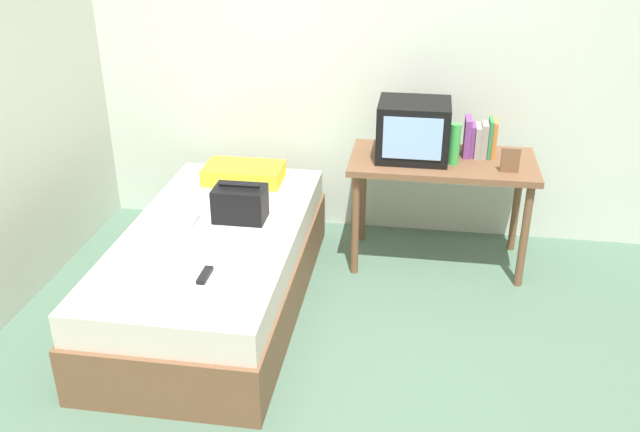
{
  "coord_description": "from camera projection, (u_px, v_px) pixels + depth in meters",
  "views": [
    {
      "loc": [
        0.34,
        -2.63,
        2.29
      ],
      "look_at": [
        -0.21,
        0.91,
        0.56
      ],
      "focal_mm": 38.78,
      "sensor_mm": 36.0,
      "label": 1
    }
  ],
  "objects": [
    {
      "name": "water_bottle",
      "position": [
        454.0,
        144.0,
        4.21
      ],
      "size": [
        0.07,
        0.07,
        0.26
      ],
      "primitive_type": "cylinder",
      "color": "green",
      "rests_on": "desk"
    },
    {
      "name": "ground_plane",
      "position": [
        334.0,
        401.0,
        3.39
      ],
      "size": [
        8.0,
        8.0,
        0.0
      ],
      "primitive_type": "plane",
      "color": "#4C6B56"
    },
    {
      "name": "handbag",
      "position": [
        240.0,
        203.0,
        4.02
      ],
      "size": [
        0.3,
        0.2,
        0.22
      ],
      "color": "black",
      "rests_on": "bed"
    },
    {
      "name": "magazine",
      "position": [
        169.0,
        263.0,
        3.58
      ],
      "size": [
        0.21,
        0.29,
        0.01
      ],
      "primitive_type": "cube",
      "color": "white",
      "rests_on": "bed"
    },
    {
      "name": "wall_back",
      "position": [
        377.0,
        48.0,
        4.6
      ],
      "size": [
        5.2,
        0.1,
        2.6
      ],
      "primitive_type": "cube",
      "color": "silver",
      "rests_on": "ground"
    },
    {
      "name": "pillow",
      "position": [
        244.0,
        173.0,
        4.56
      ],
      "size": [
        0.51,
        0.3,
        0.11
      ],
      "primitive_type": "cube",
      "color": "yellow",
      "rests_on": "bed"
    },
    {
      "name": "remote_dark",
      "position": [
        205.0,
        275.0,
        3.46
      ],
      "size": [
        0.04,
        0.16,
        0.02
      ],
      "primitive_type": "cube",
      "color": "black",
      "rests_on": "bed"
    },
    {
      "name": "book_row",
      "position": [
        479.0,
        139.0,
        4.34
      ],
      "size": [
        0.2,
        0.17,
        0.25
      ],
      "color": "#7A3D89",
      "rests_on": "desk"
    },
    {
      "name": "remote_silver",
      "position": [
        192.0,
        221.0,
        4.01
      ],
      "size": [
        0.04,
        0.14,
        0.02
      ],
      "primitive_type": "cube",
      "color": "#B7B7BC",
      "rests_on": "bed"
    },
    {
      "name": "desk",
      "position": [
        442.0,
        173.0,
        4.38
      ],
      "size": [
        1.16,
        0.6,
        0.73
      ],
      "color": "brown",
      "rests_on": "ground"
    },
    {
      "name": "tv",
      "position": [
        413.0,
        130.0,
        4.29
      ],
      "size": [
        0.44,
        0.39,
        0.36
      ],
      "color": "black",
      "rests_on": "desk"
    },
    {
      "name": "bed",
      "position": [
        216.0,
        268.0,
        4.06
      ],
      "size": [
        1.0,
        2.0,
        0.51
      ],
      "color": "brown",
      "rests_on": "ground"
    },
    {
      "name": "picture_frame",
      "position": [
        510.0,
        160.0,
        4.11
      ],
      "size": [
        0.11,
        0.02,
        0.15
      ],
      "primitive_type": "cube",
      "color": "brown",
      "rests_on": "desk"
    }
  ]
}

